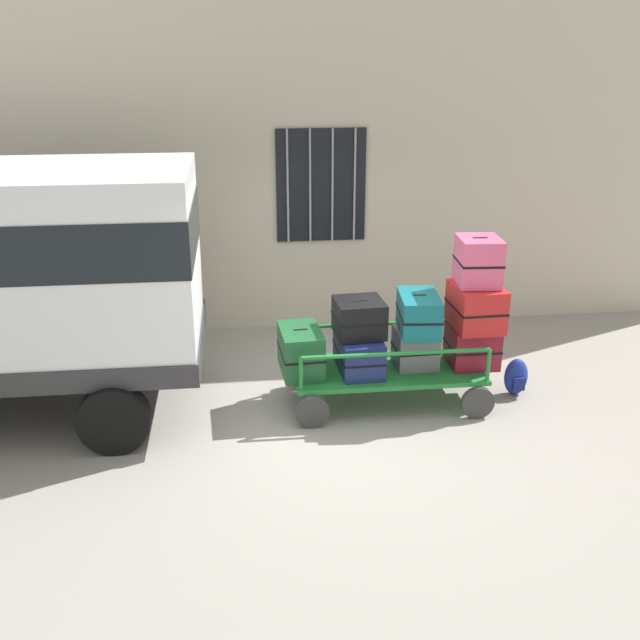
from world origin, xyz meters
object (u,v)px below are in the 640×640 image
at_px(suitcase_left_bottom, 301,351).
at_px(suitcase_midleft_middle, 359,318).
at_px(suitcase_midright_middle, 476,306).
at_px(backpack, 516,377).
at_px(luggage_cart, 387,374).
at_px(suitcase_midleft_bottom, 359,352).
at_px(suitcase_center_middle, 419,313).
at_px(suitcase_center_bottom, 415,348).
at_px(suitcase_midright_bottom, 472,345).
at_px(suitcase_midright_top, 478,261).

relative_size(suitcase_left_bottom, suitcase_midleft_middle, 1.28).
xyz_separation_m(suitcase_left_bottom, suitcase_midright_middle, (1.91, -0.04, 0.45)).
xyz_separation_m(suitcase_midleft_middle, backpack, (1.82, -0.03, -0.79)).
relative_size(suitcase_midleft_middle, backpack, 1.27).
distance_m(luggage_cart, suitcase_midleft_bottom, 0.42).
height_order(suitcase_center_middle, suitcase_midright_middle, suitcase_midright_middle).
height_order(suitcase_center_bottom, suitcase_midright_bottom, suitcase_midright_bottom).
relative_size(luggage_cart, suitcase_midright_top, 3.98).
relative_size(suitcase_midleft_bottom, suitcase_midleft_middle, 1.44).
height_order(luggage_cart, suitcase_midleft_middle, suitcase_midleft_middle).
bearing_deg(backpack, suitcase_midleft_middle, 179.10).
distance_m(suitcase_midleft_bottom, suitcase_center_middle, 0.78).
height_order(suitcase_left_bottom, suitcase_midright_middle, suitcase_midright_middle).
bearing_deg(suitcase_midright_top, suitcase_midright_bottom, -90.00).
height_order(suitcase_midright_bottom, suitcase_midright_top, suitcase_midright_top).
distance_m(suitcase_left_bottom, suitcase_center_middle, 1.34).
relative_size(suitcase_center_middle, suitcase_midright_bottom, 1.37).
bearing_deg(suitcase_midleft_bottom, suitcase_midleft_middle, 90.00).
bearing_deg(suitcase_center_middle, suitcase_midright_middle, 1.41).
height_order(suitcase_midleft_middle, backpack, suitcase_midleft_middle).
xyz_separation_m(suitcase_midleft_bottom, backpack, (1.82, -0.02, -0.39)).
relative_size(suitcase_midleft_middle, suitcase_midright_middle, 0.83).
bearing_deg(backpack, suitcase_midright_middle, -177.42).
distance_m(suitcase_midleft_middle, suitcase_center_bottom, 0.74).
height_order(suitcase_center_middle, suitcase_midright_top, suitcase_midright_top).
bearing_deg(suitcase_midright_middle, backpack, 2.58).
xyz_separation_m(luggage_cart, suitcase_midright_middle, (0.96, -0.02, 0.77)).
bearing_deg(suitcase_midleft_middle, suitcase_midright_top, -0.53).
distance_m(luggage_cart, suitcase_center_bottom, 0.43).
xyz_separation_m(suitcase_center_bottom, backpack, (1.19, -0.03, -0.41)).
xyz_separation_m(suitcase_midright_middle, backpack, (0.55, 0.02, -0.89)).
distance_m(suitcase_center_bottom, backpack, 1.26).
xyz_separation_m(luggage_cart, suitcase_midleft_bottom, (-0.32, 0.02, 0.27)).
distance_m(suitcase_left_bottom, suitcase_midright_top, 2.13).
distance_m(suitcase_center_bottom, suitcase_midright_middle, 0.80).
xyz_separation_m(suitcase_center_middle, suitcase_midright_bottom, (0.64, 0.04, -0.42)).
relative_size(luggage_cart, backpack, 4.88).
bearing_deg(suitcase_midright_middle, suitcase_midright_top, 90.00).
bearing_deg(suitcase_left_bottom, suitcase_midleft_bottom, 0.53).
distance_m(luggage_cart, suitcase_midright_middle, 1.23).
xyz_separation_m(suitcase_midleft_bottom, suitcase_midleft_middle, (0.00, 0.01, 0.40)).
bearing_deg(suitcase_center_middle, suitcase_midright_top, 5.12).
relative_size(suitcase_center_bottom, backpack, 1.08).
bearing_deg(suitcase_midleft_bottom, suitcase_midright_middle, -1.86).
bearing_deg(suitcase_center_middle, suitcase_left_bottom, 177.70).
bearing_deg(luggage_cart, backpack, 0.07).
bearing_deg(suitcase_midright_top, suitcase_left_bottom, -179.82).
relative_size(suitcase_midright_bottom, backpack, 1.20).
distance_m(suitcase_midright_top, backpack, 1.49).
relative_size(suitcase_left_bottom, suitcase_center_bottom, 1.50).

